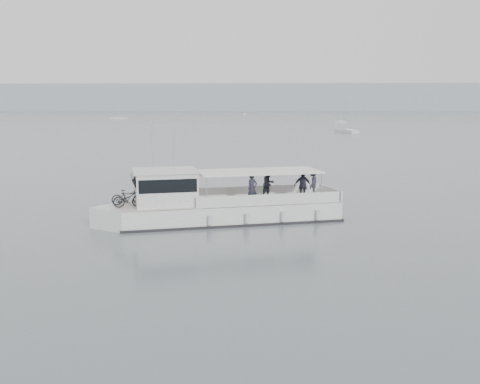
{
  "coord_description": "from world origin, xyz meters",
  "views": [
    {
      "loc": [
        5.39,
        -26.28,
        6.21
      ],
      "look_at": [
        4.26,
        2.05,
        1.6
      ],
      "focal_mm": 40.0,
      "sensor_mm": 36.0,
      "label": 1
    }
  ],
  "objects": [
    {
      "name": "headland",
      "position": [
        0.0,
        560.0,
        14.0
      ],
      "size": [
        1400.0,
        90.0,
        28.0
      ],
      "primitive_type": "cube",
      "color": "#939EA8",
      "rests_on": "ground"
    },
    {
      "name": "ground",
      "position": [
        0.0,
        0.0,
        0.0
      ],
      "size": [
        1400.0,
        1400.0,
        0.0
      ],
      "primitive_type": "plane",
      "color": "#51595F",
      "rests_on": "ground"
    },
    {
      "name": "moored_fleet",
      "position": [
        -39.66,
        189.62,
        0.36
      ],
      "size": [
        455.84,
        289.73,
        10.61
      ],
      "color": "white",
      "rests_on": "ground"
    },
    {
      "name": "tour_boat",
      "position": [
        2.64,
        1.74,
        0.91
      ],
      "size": [
        13.24,
        6.33,
        5.57
      ],
      "rotation": [
        0.0,
        0.0,
        0.28
      ],
      "color": "white",
      "rests_on": "ground"
    }
  ]
}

